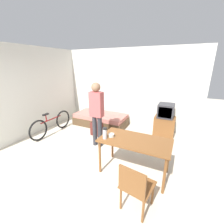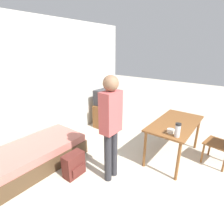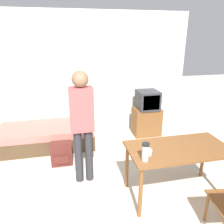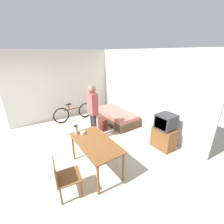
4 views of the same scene
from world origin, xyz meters
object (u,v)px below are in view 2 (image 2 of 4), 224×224
object	(u,v)px
daybed	(32,157)
backpack	(74,165)
person_standing	(111,122)
thermos_flask	(178,129)
tv	(105,109)
dining_table	(175,127)
mate_bowl	(171,131)

from	to	relation	value
daybed	backpack	size ratio (longest dim) A/B	4.51
person_standing	thermos_flask	xyz separation A→B (m)	(0.68, -0.81, -0.14)
tv	dining_table	distance (m)	2.06
daybed	tv	size ratio (longest dim) A/B	1.84
daybed	backpack	bearing A→B (deg)	-68.78
tv	person_standing	bearing A→B (deg)	-137.99
daybed	dining_table	distance (m)	2.75
tv	backpack	size ratio (longest dim) A/B	2.45
person_standing	backpack	world-z (taller)	person_standing
mate_bowl	backpack	bearing A→B (deg)	132.47
dining_table	mate_bowl	xyz separation A→B (m)	(-0.48, -0.07, 0.12)
daybed	dining_table	xyz separation A→B (m)	(1.90, -1.93, 0.45)
tv	dining_table	bearing A→B (deg)	-99.29
daybed	person_standing	bearing A→B (deg)	-63.45
thermos_flask	daybed	bearing A→B (deg)	122.09
backpack	dining_table	bearing A→B (deg)	-35.60
tv	thermos_flask	bearing A→B (deg)	-111.83
dining_table	tv	bearing A→B (deg)	80.71
daybed	tv	xyz separation A→B (m)	(2.23, 0.09, 0.29)
thermos_flask	backpack	bearing A→B (deg)	127.50
mate_bowl	thermos_flask	bearing A→B (deg)	-121.19
tv	dining_table	world-z (taller)	tv
daybed	person_standing	size ratio (longest dim) A/B	1.10
daybed	person_standing	world-z (taller)	person_standing
tv	mate_bowl	xyz separation A→B (m)	(-0.81, -2.10, 0.29)
tv	mate_bowl	distance (m)	2.27
thermos_flask	backpack	world-z (taller)	thermos_flask
daybed	dining_table	size ratio (longest dim) A/B	1.38
daybed	thermos_flask	bearing A→B (deg)	-57.91
dining_table	person_standing	world-z (taller)	person_standing
daybed	person_standing	xyz separation A→B (m)	(0.66, -1.32, 0.81)
dining_table	person_standing	size ratio (longest dim) A/B	0.80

